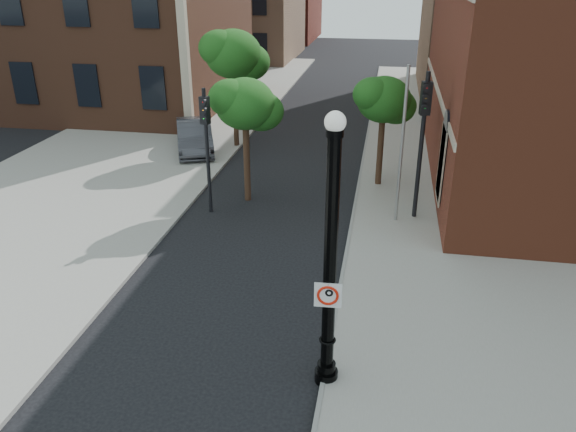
% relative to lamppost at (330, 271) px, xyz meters
% --- Properties ---
extents(ground, '(120.00, 120.00, 0.00)m').
position_rel_lamppost_xyz_m(ground, '(-2.10, 0.26, -2.76)').
color(ground, black).
rests_on(ground, ground).
extents(sidewalk_right, '(8.00, 60.00, 0.12)m').
position_rel_lamppost_xyz_m(sidewalk_right, '(3.90, 10.26, -2.70)').
color(sidewalk_right, gray).
rests_on(sidewalk_right, ground).
extents(sidewalk_left, '(10.00, 50.00, 0.12)m').
position_rel_lamppost_xyz_m(sidewalk_left, '(-11.10, 18.26, -2.70)').
color(sidewalk_left, gray).
rests_on(sidewalk_left, ground).
extents(curb_edge, '(0.10, 60.00, 0.14)m').
position_rel_lamppost_xyz_m(curb_edge, '(-0.05, 10.26, -2.69)').
color(curb_edge, gray).
rests_on(curb_edge, ground).
extents(lamppost, '(0.51, 0.51, 5.97)m').
position_rel_lamppost_xyz_m(lamppost, '(0.00, 0.00, 0.00)').
color(lamppost, black).
rests_on(lamppost, ground).
extents(no_parking_sign, '(0.55, 0.08, 0.55)m').
position_rel_lamppost_xyz_m(no_parking_sign, '(-0.01, -0.15, -0.47)').
color(no_parking_sign, white).
rests_on(no_parking_sign, ground).
extents(parked_car, '(3.12, 4.83, 1.50)m').
position_rel_lamppost_xyz_m(parked_car, '(-8.09, 15.07, -2.01)').
color(parked_car, '#323238').
rests_on(parked_car, ground).
extents(traffic_signal_left, '(0.34, 0.39, 4.50)m').
position_rel_lamppost_xyz_m(traffic_signal_left, '(-5.21, 8.31, 0.28)').
color(traffic_signal_left, black).
rests_on(traffic_signal_left, ground).
extents(traffic_signal_right, '(0.37, 0.44, 5.17)m').
position_rel_lamppost_xyz_m(traffic_signal_right, '(2.09, 8.93, 0.73)').
color(traffic_signal_right, black).
rests_on(traffic_signal_right, ground).
extents(utility_pole, '(0.11, 0.11, 5.42)m').
position_rel_lamppost_xyz_m(utility_pole, '(1.44, 8.53, -0.05)').
color(utility_pole, '#999999').
rests_on(utility_pole, ground).
extents(street_tree_a, '(2.57, 2.33, 4.64)m').
position_rel_lamppost_xyz_m(street_tree_a, '(-4.12, 9.70, 0.89)').
color(street_tree_a, '#352215').
rests_on(street_tree_a, ground).
extents(street_tree_b, '(3.10, 2.80, 5.59)m').
position_rel_lamppost_xyz_m(street_tree_b, '(-6.26, 16.08, 1.65)').
color(street_tree_b, '#352215').
rests_on(street_tree_b, ground).
extents(street_tree_c, '(2.46, 2.22, 4.43)m').
position_rel_lamppost_xyz_m(street_tree_c, '(0.75, 12.00, 0.73)').
color(street_tree_c, '#352215').
rests_on(street_tree_c, ground).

